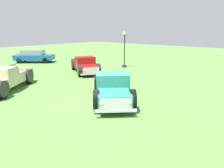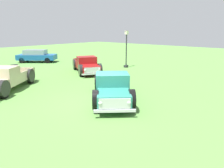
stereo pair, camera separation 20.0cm
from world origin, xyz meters
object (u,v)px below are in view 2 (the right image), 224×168
pickup_truck_behind_left (87,65)px  lamp_post_near (126,48)px  trash_can (15,70)px  sedan_distant_a (37,56)px  pickup_truck_behind_right (3,80)px  pickup_truck_foreground (112,88)px

pickup_truck_behind_left → lamp_post_near: 4.84m
pickup_truck_behind_left → lamp_post_near: bearing=-11.3°
pickup_truck_behind_left → trash_can: size_ratio=5.34×
trash_can → sedan_distant_a: bearing=47.1°
pickup_truck_behind_left → lamp_post_near: (4.58, -0.91, 1.27)m
pickup_truck_behind_right → sedan_distant_a: (7.71, 9.56, 0.03)m
lamp_post_near → pickup_truck_behind_left: bearing=168.7°
sedan_distant_a → lamp_post_near: 11.13m
pickup_truck_foreground → sedan_distant_a: (4.61, 16.10, 0.02)m
pickup_truck_foreground → pickup_truck_behind_left: 8.05m
pickup_truck_behind_left → sedan_distant_a: (0.31, 9.30, 0.07)m
pickup_truck_behind_left → lamp_post_near: size_ratio=1.34×
lamp_post_near → trash_can: (-9.41, 4.67, -1.50)m
pickup_truck_foreground → pickup_truck_behind_right: bearing=115.4°
pickup_truck_foreground → trash_can: bearing=92.9°
pickup_truck_foreground → pickup_truck_behind_right: size_ratio=0.97×
sedan_distant_a → trash_can: size_ratio=4.79×
sedan_distant_a → trash_can: sedan_distant_a is taller
lamp_post_near → trash_can: 10.61m
pickup_truck_foreground → pickup_truck_behind_right: 7.24m
sedan_distant_a → lamp_post_near: size_ratio=1.21×
lamp_post_near → pickup_truck_behind_right: bearing=176.9°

